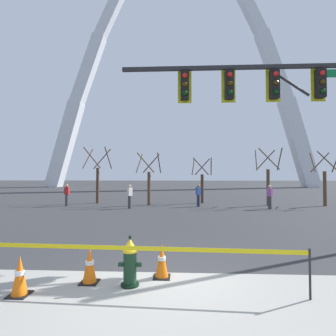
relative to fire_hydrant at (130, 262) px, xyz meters
The scene contains 17 objects.
ground_plane 0.93m from the fire_hydrant, 28.49° to the left, with size 240.00×240.00×0.00m, color #333335.
fire_hydrant is the anchor object (origin of this frame).
caution_tape_barrier 0.46m from the fire_hydrant, 46.66° to the right, with size 6.01×0.31×0.90m.
traffic_cone_by_hydrant 2.00m from the fire_hydrant, 164.70° to the right, with size 0.36×0.36×0.73m.
traffic_cone_mid_sidewalk 0.86m from the fire_hydrant, behind, with size 0.36×0.36×0.73m.
traffic_cone_curb_edge 0.76m from the fire_hydrant, 36.63° to the left, with size 0.36×0.36×0.73m.
traffic_signal_gantry 6.63m from the fire_hydrant, 35.29° to the left, with size 7.82×0.44×6.00m.
monument_arch 51.62m from the fire_hydrant, 89.13° to the left, with size 52.92×2.63×51.32m.
tree_far_left 16.82m from the fire_hydrant, 109.80° to the left, with size 2.05×2.06×4.45m.
tree_left_mid 14.71m from the fire_hydrant, 95.44° to the left, with size 1.80×1.81×3.90m.
tree_center_left 16.54m from the fire_hydrant, 80.52° to the left, with size 1.69×1.70×3.64m.
tree_center_right 16.60m from the fire_hydrant, 63.19° to the left, with size 1.94×1.95×4.21m.
tree_right_mid 18.60m from the fire_hydrant, 51.88° to the left, with size 1.83×1.84×3.96m.
pedestrian_walking_left 14.29m from the fire_hydrant, 61.37° to the left, with size 0.37×0.39×1.59m.
pedestrian_standing_center 12.69m from the fire_hydrant, 101.05° to the left, with size 0.36×0.39×1.59m.
pedestrian_walking_right 15.42m from the fire_hydrant, 118.03° to the left, with size 0.36×0.24×1.59m.
pedestrian_near_trees 13.92m from the fire_hydrant, 80.71° to the left, with size 0.39×0.36×1.59m.
Camera 1 is at (0.31, -5.68, 2.18)m, focal length 28.47 mm.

